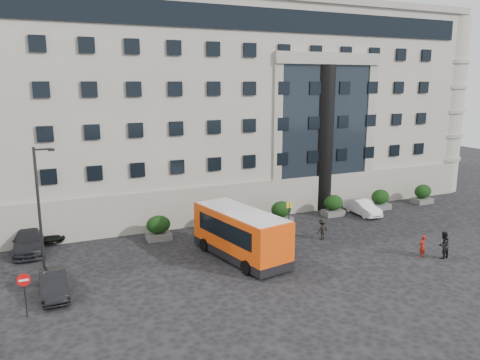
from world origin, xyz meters
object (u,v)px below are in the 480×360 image
object	(u,v)px
parked_car_d	(48,230)
pedestrian_a	(422,246)
street_lamp	(40,211)
pedestrian_c	(322,229)
hedge_c	(281,212)
white_taxi	(363,207)
hedge_b	(223,219)
parked_car_b	(54,284)
minibus	(241,232)
bus_stop_sign	(289,212)
parked_car_c	(29,241)
hedge_f	(423,194)
pedestrian_b	(443,245)
no_entry_sign	(24,286)
hedge_a	(158,228)
hedge_d	(333,205)
hedge_e	(380,199)

from	to	relation	value
parked_car_d	pedestrian_a	world-z (taller)	pedestrian_a
street_lamp	pedestrian_c	world-z (taller)	street_lamp
hedge_c	white_taxi	size ratio (longest dim) A/B	0.46
hedge_b	parked_car_b	distance (m)	14.50
white_taxi	hedge_b	bearing A→B (deg)	179.15
hedge_b	hedge_c	distance (m)	5.20
pedestrian_c	minibus	bearing A→B (deg)	-2.35
bus_stop_sign	pedestrian_c	xyz separation A→B (m)	(1.63, -2.12, -0.95)
street_lamp	parked_car_c	bearing A→B (deg)	98.01
hedge_f	street_lamp	world-z (taller)	street_lamp
parked_car_c	hedge_c	bearing A→B (deg)	-2.38
pedestrian_c	parked_car_b	bearing A→B (deg)	-4.26
white_taxi	pedestrian_b	world-z (taller)	pedestrian_b
street_lamp	no_entry_sign	bearing A→B (deg)	-104.72
no_entry_sign	parked_car_d	xyz separation A→B (m)	(1.50, 12.60, -1.01)
hedge_a	hedge_b	world-z (taller)	same
minibus	hedge_c	bearing A→B (deg)	31.78
hedge_f	pedestrian_b	xyz separation A→B (m)	(-9.72, -11.43, -0.01)
hedge_d	minibus	xyz separation A→B (m)	(-11.56, -5.85, 0.85)
hedge_e	pedestrian_a	size ratio (longest dim) A/B	1.21
parked_car_d	bus_stop_sign	bearing A→B (deg)	-24.51
hedge_f	pedestrian_c	size ratio (longest dim) A/B	1.18
hedge_e	parked_car_d	size ratio (longest dim) A/B	0.40
pedestrian_c	no_entry_sign	bearing A→B (deg)	1.15
hedge_d	pedestrian_c	bearing A→B (deg)	-132.28
minibus	pedestrian_c	xyz separation A→B (m)	(7.09, 0.94, -1.01)
hedge_a	minibus	bearing A→B (deg)	-55.38
street_lamp	parked_car_c	world-z (taller)	street_lamp
hedge_c	white_taxi	xyz separation A→B (m)	(7.76, -0.80, -0.27)
hedge_d	parked_car_d	distance (m)	23.41
bus_stop_sign	parked_car_b	xyz separation A→B (m)	(-17.13, -3.96, -1.07)
pedestrian_c	hedge_c	bearing A→B (deg)	-91.45
pedestrian_b	white_taxi	bearing A→B (deg)	-110.26
hedge_a	parked_car_b	bearing A→B (deg)	-138.45
no_entry_sign	parked_car_d	bearing A→B (deg)	83.21
hedge_d	parked_car_b	xyz separation A→B (m)	(-23.23, -6.76, -0.27)
bus_stop_sign	street_lamp	bearing A→B (deg)	-173.46
parked_car_b	parked_car_d	bearing A→B (deg)	88.50
hedge_f	white_taxi	bearing A→B (deg)	-174.17
bus_stop_sign	pedestrian_a	xyz separation A→B (m)	(5.64, -7.94, -0.97)
hedge_e	hedge_d	bearing A→B (deg)	180.00
hedge_c	hedge_b	bearing A→B (deg)	180.00
pedestrian_b	pedestrian_c	xyz separation A→B (m)	(-5.15, 6.51, -0.14)
hedge_e	minibus	xyz separation A→B (m)	(-16.76, -5.85, 0.85)
hedge_e	parked_car_d	bearing A→B (deg)	172.44
white_taxi	pedestrian_a	bearing A→B (deg)	-104.26
hedge_a	parked_car_d	size ratio (longest dim) A/B	0.40
hedge_f	no_entry_sign	bearing A→B (deg)	-165.83
street_lamp	pedestrian_c	bearing A→B (deg)	-0.36
no_entry_sign	parked_car_d	distance (m)	12.72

